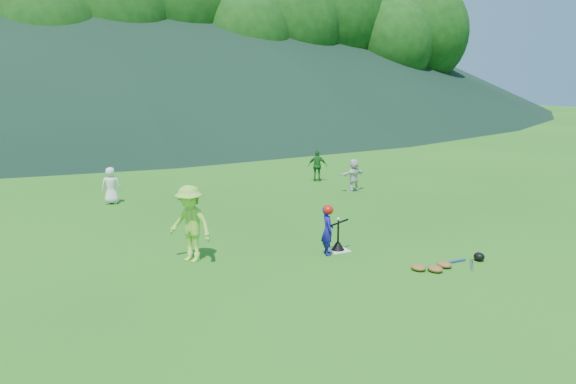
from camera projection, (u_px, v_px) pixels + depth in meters
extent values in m
plane|color=#206316|center=(338.00, 251.00, 12.73)|extent=(120.00, 120.00, 0.00)
cube|color=silver|center=(338.00, 250.00, 12.73)|extent=(0.45, 0.45, 0.02)
sphere|color=white|center=(338.00, 219.00, 12.59)|extent=(0.08, 0.08, 0.08)
imported|color=#19148E|center=(328.00, 230.00, 12.35)|extent=(0.37, 0.46, 1.10)
imported|color=#8ED33E|center=(190.00, 224.00, 11.85)|extent=(1.09, 1.23, 1.65)
imported|color=white|center=(111.00, 186.00, 17.31)|extent=(0.63, 0.48, 1.15)
imported|color=#1F6923|center=(317.00, 166.00, 21.03)|extent=(0.75, 0.60, 1.19)
imported|color=silver|center=(354.00, 175.00, 19.20)|extent=(1.08, 0.49, 1.12)
cone|color=black|center=(338.00, 246.00, 12.71)|extent=(0.30, 0.30, 0.18)
cylinder|color=black|center=(338.00, 231.00, 12.64)|extent=(0.04, 0.04, 0.50)
ellipsoid|color=#B9160C|center=(328.00, 210.00, 12.26)|extent=(0.24, 0.26, 0.22)
cylinder|color=black|center=(340.00, 222.00, 12.44)|extent=(0.59, 0.27, 0.07)
ellipsoid|color=olive|center=(435.00, 269.00, 11.35)|extent=(0.28, 0.34, 0.13)
ellipsoid|color=olive|center=(444.00, 264.00, 11.61)|extent=(0.28, 0.34, 0.13)
ellipsoid|color=olive|center=(418.00, 267.00, 11.43)|extent=(0.28, 0.34, 0.13)
cylinder|color=silver|center=(472.00, 265.00, 11.67)|extent=(0.53, 0.57, 0.06)
cylinder|color=#263FA5|center=(453.00, 262.00, 11.88)|extent=(0.68, 0.07, 0.05)
ellipsoid|color=black|center=(479.00, 257.00, 12.01)|extent=(0.22, 0.24, 0.19)
cube|color=gray|center=(113.00, 127.00, 37.06)|extent=(70.00, 0.03, 1.20)
cube|color=yellow|center=(113.00, 117.00, 36.93)|extent=(70.00, 0.08, 0.08)
cylinder|color=gray|center=(113.00, 127.00, 37.06)|extent=(0.07, 0.07, 1.30)
cylinder|color=gray|center=(497.00, 112.00, 52.59)|extent=(0.07, 0.07, 1.30)
cylinder|color=#382314|center=(55.00, 110.00, 38.93)|extent=(0.56, 0.56, 3.22)
ellipsoid|color=#164711|center=(48.00, 34.00, 37.89)|extent=(6.99, 6.99, 8.04)
cylinder|color=#382314|center=(121.00, 103.00, 42.31)|extent=(0.56, 0.56, 3.81)
ellipsoid|color=#164711|center=(116.00, 20.00, 41.08)|extent=(8.28, 8.28, 9.53)
cylinder|color=#382314|center=(177.00, 97.00, 45.69)|extent=(0.56, 0.56, 4.41)
ellipsoid|color=#164711|center=(174.00, 8.00, 44.27)|extent=(9.58, 9.58, 11.01)
cylinder|color=#382314|center=(246.00, 105.00, 45.31)|extent=(0.56, 0.56, 3.25)
ellipsoid|color=#164711|center=(245.00, 39.00, 44.27)|extent=(7.07, 7.07, 8.13)
cylinder|color=#382314|center=(290.00, 99.00, 48.69)|extent=(0.56, 0.56, 3.85)
ellipsoid|color=#164711|center=(291.00, 26.00, 47.46)|extent=(8.36, 8.36, 9.61)
cylinder|color=#382314|center=(329.00, 95.00, 52.07)|extent=(0.56, 0.56, 4.44)
ellipsoid|color=#164711|center=(330.00, 16.00, 50.65)|extent=(9.65, 9.65, 11.10)
cylinder|color=#382314|center=(390.00, 101.00, 51.70)|extent=(0.56, 0.56, 3.29)
ellipsoid|color=#164711|center=(393.00, 43.00, 50.65)|extent=(7.14, 7.14, 8.22)
cylinder|color=#382314|center=(421.00, 97.00, 55.08)|extent=(0.56, 0.56, 3.88)
ellipsoid|color=#164711|center=(424.00, 32.00, 53.83)|extent=(8.44, 8.44, 9.70)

